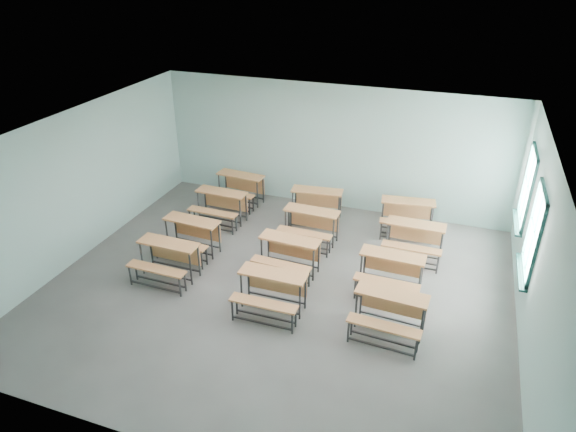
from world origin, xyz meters
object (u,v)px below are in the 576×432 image
desk_unit_r2c0 (220,203)px  desk_unit_r2c1 (310,222)px  desk_unit_r0c2 (389,309)px  desk_unit_r3c1 (316,201)px  desk_unit_r1c1 (288,252)px  desk_unit_r0c0 (166,256)px  desk_unit_r2c2 (414,236)px  desk_unit_r3c0 (239,185)px  desk_unit_r0c1 (271,288)px  desk_unit_r3c2 (407,212)px  desk_unit_r1c0 (190,232)px  desk_unit_r1c2 (391,268)px

desk_unit_r2c0 → desk_unit_r2c1: bearing=-3.4°
desk_unit_r0c2 → desk_unit_r3c1: (-2.43, 3.66, 0.00)m
desk_unit_r1c1 → desk_unit_r2c1: (0.04, 1.37, 0.00)m
desk_unit_r0c0 → desk_unit_r1c1: (2.27, 0.98, 0.00)m
desk_unit_r2c2 → desk_unit_r3c0: bearing=166.2°
desk_unit_r0c0 → desk_unit_r2c1: size_ratio=0.99×
desk_unit_r0c2 → desk_unit_r3c0: (-4.64, 3.93, 0.00)m
desk_unit_r1c1 → desk_unit_r3c0: (-2.35, 2.73, 0.00)m
desk_unit_r0c0 → desk_unit_r0c2: bearing=-1.7°
desk_unit_r0c1 → desk_unit_r3c2: bearing=63.1°
desk_unit_r1c1 → desk_unit_r3c2: 3.33m
desk_unit_r1c0 → desk_unit_r3c1: 3.25m
desk_unit_r3c1 → desk_unit_r2c0: bearing=-165.1°
desk_unit_r0c0 → desk_unit_r0c1: size_ratio=1.01×
desk_unit_r2c0 → desk_unit_r3c1: same height
desk_unit_r0c0 → desk_unit_r3c2: 5.64m
desk_unit_r1c0 → desk_unit_r2c1: 2.70m
desk_unit_r1c1 → desk_unit_r3c1: 2.46m
desk_unit_r2c1 → desk_unit_r1c1: bearing=-90.0°
desk_unit_r1c1 → desk_unit_r3c1: same height
desk_unit_r0c1 → desk_unit_r1c1: same height
desk_unit_r0c0 → desk_unit_r2c1: bearing=46.5°
desk_unit_r0c0 → desk_unit_r2c2: (4.65, 2.50, 0.00)m
desk_unit_r1c2 → desk_unit_r3c2: 2.53m
desk_unit_r1c0 → desk_unit_r2c0: same height
desk_unit_r0c0 → desk_unit_r0c2: (4.56, -0.22, 0.00)m
desk_unit_r1c2 → desk_unit_r0c2: bearing=-80.4°
desk_unit_r2c2 → desk_unit_r3c2: same height
desk_unit_r1c0 → desk_unit_r2c2: bearing=20.8°
desk_unit_r0c1 → desk_unit_r3c1: size_ratio=0.94×
desk_unit_r2c0 → desk_unit_r2c1: 2.40m
desk_unit_r3c1 → desk_unit_r3c2: same height
desk_unit_r3c2 → desk_unit_r0c1: bearing=-124.2°
desk_unit_r1c2 → desk_unit_r2c1: bearing=149.2°
desk_unit_r2c1 → desk_unit_r3c2: 2.38m
desk_unit_r2c1 → desk_unit_r3c0: 2.75m
desk_unit_r0c0 → desk_unit_r1c0: 1.03m
desk_unit_r1c1 → desk_unit_r3c0: bearing=133.4°
desk_unit_r0c2 → desk_unit_r2c1: size_ratio=1.02×
desk_unit_r1c1 → desk_unit_r2c0: size_ratio=1.01×
desk_unit_r1c2 → desk_unit_r2c1: size_ratio=0.99×
desk_unit_r0c0 → desk_unit_r0c1: same height
desk_unit_r0c0 → desk_unit_r0c1: bearing=-6.4°
desk_unit_r2c1 → desk_unit_r1c0: bearing=-148.8°
desk_unit_r1c0 → desk_unit_r2c0: 1.55m
desk_unit_r0c1 → desk_unit_r3c2: 4.36m
desk_unit_r0c2 → desk_unit_r3c1: size_ratio=0.97×
desk_unit_r2c2 → desk_unit_r3c2: size_ratio=0.93×
desk_unit_r3c2 → desk_unit_r1c1: bearing=-136.2°
desk_unit_r1c1 → desk_unit_r3c0: same height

